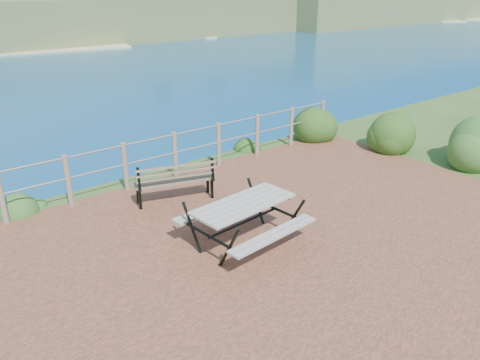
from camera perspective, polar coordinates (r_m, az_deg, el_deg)
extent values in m
cube|color=brown|center=(7.85, 5.12, -7.02)|extent=(10.00, 7.00, 0.12)
cylinder|color=#6B5B4C|center=(8.99, -27.09, -1.88)|extent=(0.10, 0.10, 1.00)
cylinder|color=#6B5B4C|center=(9.22, -20.23, -0.10)|extent=(0.10, 0.10, 1.00)
cylinder|color=#6B5B4C|center=(9.60, -13.80, 1.56)|extent=(0.10, 0.10, 1.00)
cylinder|color=#6B5B4C|center=(10.08, -7.92, 3.06)|extent=(0.10, 0.10, 1.00)
cylinder|color=#6B5B4C|center=(10.67, -2.62, 4.38)|extent=(0.10, 0.10, 1.00)
cylinder|color=#6B5B4C|center=(11.35, 2.10, 5.52)|extent=(0.10, 0.10, 1.00)
cylinder|color=#6B5B4C|center=(12.10, 6.28, 6.50)|extent=(0.10, 0.10, 1.00)
cylinder|color=#6B5B4C|center=(12.91, 9.96, 7.33)|extent=(0.10, 0.10, 1.00)
cylinder|color=slate|center=(9.94, -8.06, 5.50)|extent=(9.40, 0.04, 0.04)
cylinder|color=slate|center=(10.07, -7.94, 3.32)|extent=(9.40, 0.04, 0.04)
cube|color=#42552A|center=(259.28, -4.77, 20.57)|extent=(260.00, 180.00, 12.00)
cube|color=beige|center=(187.81, 7.98, 17.84)|extent=(209.53, 114.73, 0.50)
cube|color=gray|center=(7.32, 0.46, -2.92)|extent=(1.74, 0.83, 0.04)
cube|color=gray|center=(7.44, 0.45, -4.88)|extent=(1.70, 0.38, 0.04)
cube|color=gray|center=(7.44, 0.45, -4.88)|extent=(1.70, 0.38, 0.04)
cylinder|color=black|center=(7.47, 0.45, -5.20)|extent=(1.45, 0.16, 0.04)
cube|color=brown|center=(8.98, -7.98, -0.08)|extent=(1.55, 0.82, 0.03)
cube|color=brown|center=(8.88, -8.07, 1.49)|extent=(1.47, 0.57, 0.34)
cube|color=black|center=(9.06, -7.91, -1.28)|extent=(0.06, 0.07, 0.41)
cube|color=black|center=(9.06, -7.91, -1.28)|extent=(0.06, 0.07, 0.41)
cube|color=black|center=(9.06, -7.91, -1.28)|extent=(0.06, 0.07, 0.41)
cube|color=black|center=(9.06, -7.91, -1.28)|extent=(0.06, 0.07, 0.41)
ellipsoid|color=#193C12|center=(12.53, 18.02, 3.58)|extent=(1.25, 1.25, 1.77)
ellipsoid|color=#193C12|center=(13.07, 8.84, 5.22)|extent=(1.08, 1.08, 1.55)
ellipsoid|color=#2A5821|center=(9.68, -24.47, -3.08)|extent=(0.76, 0.76, 0.50)
ellipsoid|color=#193C12|center=(11.92, 0.66, 3.75)|extent=(0.69, 0.69, 0.40)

